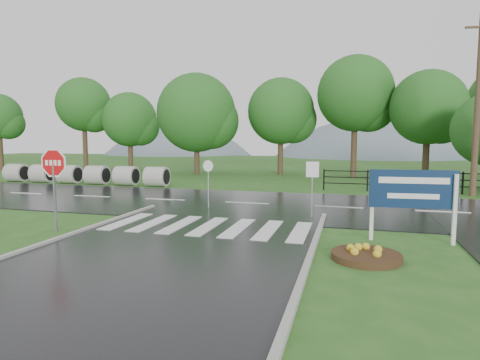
% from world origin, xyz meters
% --- Properties ---
extents(ground, '(120.00, 120.00, 0.00)m').
position_xyz_m(ground, '(0.00, 0.00, 0.00)').
color(ground, '#2A5B1E').
rests_on(ground, ground).
extents(main_road, '(90.00, 8.00, 0.04)m').
position_xyz_m(main_road, '(0.00, 10.00, 0.00)').
color(main_road, black).
rests_on(main_road, ground).
extents(crosswalk, '(6.50, 2.80, 0.02)m').
position_xyz_m(crosswalk, '(0.00, 5.00, 0.06)').
color(crosswalk, silver).
rests_on(crosswalk, ground).
extents(fence_west, '(9.58, 0.08, 1.20)m').
position_xyz_m(fence_west, '(7.75, 16.00, 0.72)').
color(fence_west, black).
rests_on(fence_west, ground).
extents(hills, '(102.00, 48.00, 48.00)m').
position_xyz_m(hills, '(3.49, 65.00, -15.54)').
color(hills, slate).
rests_on(hills, ground).
extents(treeline, '(83.20, 5.20, 10.00)m').
position_xyz_m(treeline, '(1.00, 24.00, 0.00)').
color(treeline, '#1D581B').
rests_on(treeline, ground).
extents(culvert_pipes, '(11.80, 1.20, 1.20)m').
position_xyz_m(culvert_pipes, '(-12.22, 15.00, 0.60)').
color(culvert_pipes, '#9E9B93').
rests_on(culvert_pipes, ground).
extents(stop_sign, '(1.24, 0.06, 2.79)m').
position_xyz_m(stop_sign, '(-4.39, 3.18, 1.94)').
color(stop_sign, '#939399').
rests_on(stop_sign, ground).
extents(estate_billboard, '(2.34, 0.22, 2.05)m').
position_xyz_m(estate_billboard, '(6.14, 4.78, 1.41)').
color(estate_billboard, silver).
rests_on(estate_billboard, ground).
extents(flower_bed, '(1.66, 1.66, 0.33)m').
position_xyz_m(flower_bed, '(4.86, 2.73, 0.12)').
color(flower_bed, '#332111').
rests_on(flower_bed, ground).
extents(reg_sign_small, '(0.46, 0.06, 2.08)m').
position_xyz_m(reg_sign_small, '(3.11, 7.52, 1.48)').
color(reg_sign_small, '#939399').
rests_on(reg_sign_small, ground).
extents(reg_sign_round, '(0.47, 0.10, 2.02)m').
position_xyz_m(reg_sign_round, '(-1.25, 8.45, 1.30)').
color(reg_sign_round, '#939399').
rests_on(reg_sign_round, ground).
extents(utility_pole_east, '(1.61, 0.33, 9.05)m').
position_xyz_m(utility_pole_east, '(10.48, 15.50, 4.60)').
color(utility_pole_east, '#473523').
rests_on(utility_pole_east, ground).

